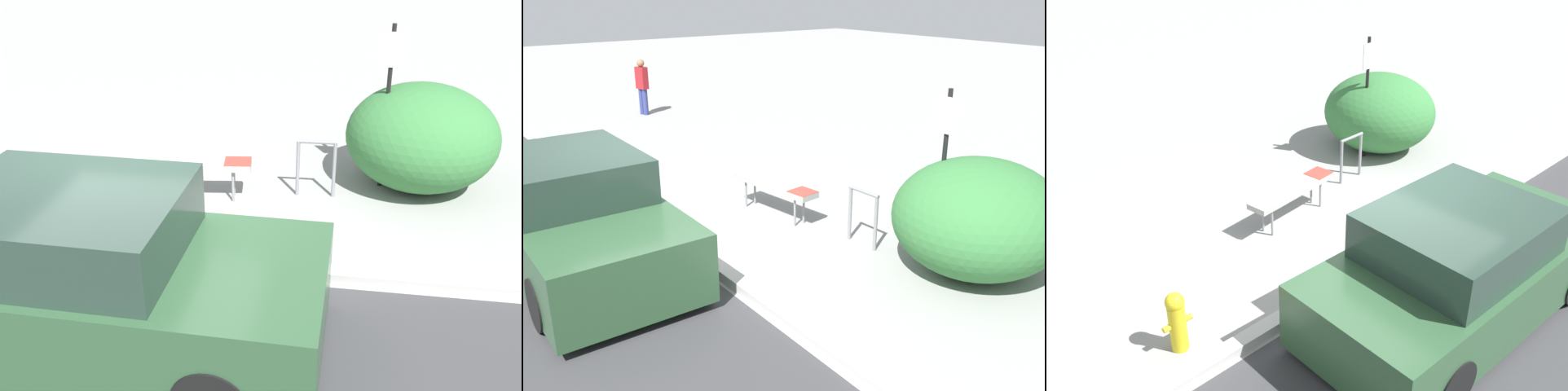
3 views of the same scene
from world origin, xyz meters
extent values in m
plane|color=gray|center=(0.00, 0.00, 0.00)|extent=(60.00, 60.00, 0.00)
cube|color=#B7B7B2|center=(0.00, 0.00, 0.07)|extent=(60.00, 0.20, 0.13)
cylinder|color=gray|center=(-0.47, 1.60, 0.23)|extent=(0.04, 0.04, 0.46)
cylinder|color=gray|center=(0.67, 1.73, 0.23)|extent=(0.04, 0.04, 0.46)
cylinder|color=gray|center=(-0.49, 1.79, 0.23)|extent=(0.04, 0.04, 0.46)
cylinder|color=gray|center=(0.65, 1.92, 0.23)|extent=(0.04, 0.04, 0.46)
cube|color=#999993|center=(0.09, 1.76, 0.51)|extent=(1.67, 0.54, 0.09)
cube|color=red|center=(0.73, 1.84, 0.56)|extent=(0.40, 0.38, 0.01)
cylinder|color=gray|center=(1.52, 2.08, 0.40)|extent=(0.05, 0.05, 0.80)
cylinder|color=gray|center=(2.02, 2.09, 0.40)|extent=(0.05, 0.05, 0.80)
cylinder|color=gray|center=(1.77, 2.08, 0.80)|extent=(0.55, 0.06, 0.05)
cylinder|color=black|center=(2.68, 2.58, 1.15)|extent=(0.06, 0.06, 2.30)
cube|color=white|center=(2.68, 2.54, 1.97)|extent=(0.36, 0.02, 0.46)
ellipsoid|color=#337038|center=(3.21, 2.67, 0.74)|extent=(2.12, 2.18, 1.49)
cylinder|color=black|center=(1.31, -0.50, 0.30)|extent=(0.60, 0.19, 0.60)
cylinder|color=black|center=(-1.23, -0.44, 0.30)|extent=(0.60, 0.19, 0.60)
cube|color=#2D5133|center=(0.02, -1.30, 0.53)|extent=(4.13, 1.89, 0.83)
cube|color=#253930|center=(-0.14, -1.30, 1.21)|extent=(2.00, 1.66, 0.58)
camera|label=1|loc=(2.13, -5.31, 3.54)|focal=40.00mm
camera|label=2|loc=(7.15, -3.33, 3.51)|focal=40.00mm
camera|label=3|loc=(-5.18, -4.15, 4.69)|focal=40.00mm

